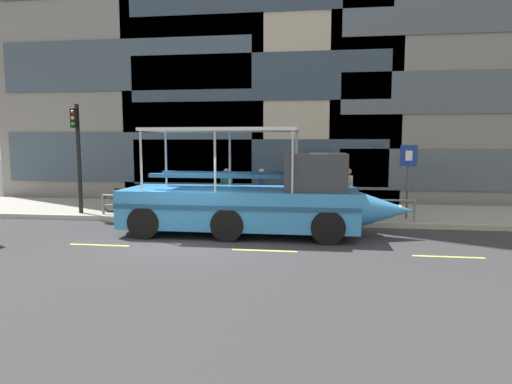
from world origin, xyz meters
TOP-DOWN VIEW (x-y plane):
  - ground_plane at (0.00, 0.00)m, footprint 120.00×120.00m
  - sidewalk at (0.00, 5.60)m, footprint 32.00×4.80m
  - curb_edge at (0.00, 3.11)m, footprint 32.00×0.18m
  - lane_centreline at (-0.00, -0.78)m, footprint 25.80×0.12m
  - office_tower_left at (-5.61, 13.18)m, footprint 13.68×9.65m
  - curb_guardrail at (1.40, 3.45)m, footprint 11.69×0.09m
  - traffic_light_pole at (-5.44, 3.59)m, footprint 0.24×0.46m
  - parking_sign at (7.05, 4.07)m, footprint 0.60×0.12m
  - leaned_bicycle at (-3.85, 3.99)m, footprint 1.74×0.46m
  - duck_tour_boat at (1.90, 1.40)m, footprint 9.29×2.62m
  - pedestrian_near_bow at (4.97, 4.77)m, footprint 0.34×0.45m
  - pedestrian_mid_left at (1.61, 4.79)m, footprint 0.26×0.49m
  - pedestrian_mid_right at (0.22, 4.71)m, footprint 0.43×0.34m

SIDE VIEW (x-z plane):
  - ground_plane at x=0.00m, z-range 0.00..0.00m
  - lane_centreline at x=0.00m, z-range 0.00..0.01m
  - sidewalk at x=0.00m, z-range 0.00..0.18m
  - curb_edge at x=0.00m, z-range 0.00..0.18m
  - leaned_bicycle at x=-3.85m, z-range 0.08..1.04m
  - curb_guardrail at x=1.40m, z-range 0.31..1.09m
  - duck_tour_boat at x=1.90m, z-range -0.59..2.81m
  - pedestrian_mid_right at x=0.22m, z-range 0.36..2.11m
  - pedestrian_mid_left at x=1.61m, z-range 0.36..2.11m
  - pedestrian_near_bow at x=4.97m, z-range 0.36..2.15m
  - parking_sign at x=7.05m, z-range 0.66..3.34m
  - traffic_light_pole at x=-5.44m, z-range 0.62..4.87m
  - office_tower_left at x=-5.61m, z-range 0.00..22.27m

